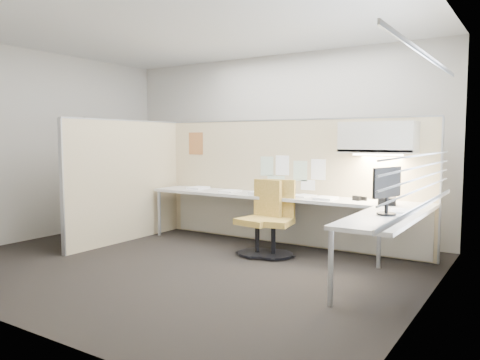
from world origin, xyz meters
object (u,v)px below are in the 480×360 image
Objects in this scene: monitor at (387,188)px; desk at (296,208)px; chair_left at (261,220)px; chair_right at (275,221)px; phone at (386,200)px.

desk is at bearing 78.86° from monitor.
desk is 4.22× the size of chair_left.
phone is (1.33, 0.24, 0.34)m from chair_right.
chair_right is at bearing -125.64° from desk.
chair_right is 3.77× the size of phone.
phone is (-0.21, 0.75, -0.22)m from monitor.
chair_left is at bearing 92.49° from monitor.
chair_left is (-0.36, -0.29, -0.16)m from desk.
chair_right is at bearing 89.17° from monitor.
monitor is 0.81m from phone.
desk is 0.48m from chair_left.
monitor is at bearing -90.43° from phone.
desk is 8.39× the size of monitor.
chair_right is 1.40m from phone.
chair_right is 1.72m from monitor.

